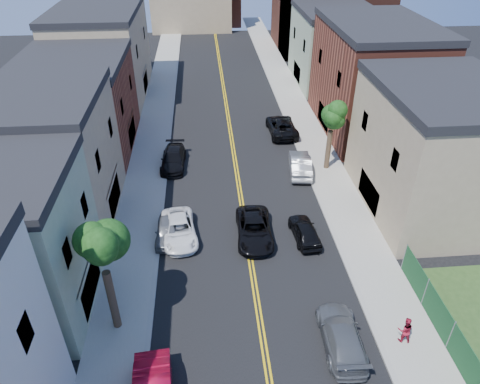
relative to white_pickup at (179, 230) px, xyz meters
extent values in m
cube|color=gray|center=(-3.20, 18.46, -0.61)|extent=(3.20, 100.00, 0.15)
cube|color=gray|center=(12.60, 18.46, -0.61)|extent=(3.20, 100.00, 0.15)
cube|color=gray|center=(-1.45, 18.46, -0.61)|extent=(0.30, 100.00, 0.15)
cube|color=gray|center=(10.85, 18.46, -0.61)|extent=(0.30, 100.00, 0.15)
cube|color=#998466|center=(-9.30, 3.46, 3.82)|extent=(9.00, 10.00, 9.00)
cube|color=brown|center=(-9.30, 14.46, 3.32)|extent=(9.00, 12.00, 8.00)
cube|color=#998466|center=(-9.30, 28.46, 4.07)|extent=(9.00, 16.00, 9.50)
cube|color=#998466|center=(18.70, 2.46, 3.82)|extent=(9.00, 12.00, 9.00)
cube|color=brown|center=(18.70, 16.46, 4.32)|extent=(9.00, 14.00, 10.00)
cube|color=gray|center=(18.70, 30.46, 3.57)|extent=(9.00, 12.00, 8.50)
cube|color=#4C2319|center=(22.20, 46.46, 5.32)|extent=(16.00, 14.00, 12.00)
cube|color=#143F1E|center=(14.20, -12.04, 0.42)|extent=(0.04, 15.00, 1.90)
cylinder|color=#3D311E|center=(-3.20, -7.54, 1.45)|extent=(0.44, 0.44, 3.96)
sphere|color=black|center=(-3.20, -7.54, 5.77)|extent=(5.20, 5.20, 5.20)
sphere|color=black|center=(-2.68, -7.93, 6.81)|extent=(3.90, 3.90, 3.90)
sphere|color=black|center=(-3.72, -7.02, 5.25)|extent=(3.64, 3.64, 3.64)
cylinder|color=#3D311E|center=(12.60, 8.46, 1.23)|extent=(0.44, 0.44, 3.52)
sphere|color=black|center=(12.60, 8.46, 4.97)|extent=(4.40, 4.40, 4.40)
sphere|color=black|center=(13.04, 8.13, 5.85)|extent=(3.30, 3.30, 3.30)
sphere|color=black|center=(12.16, 8.90, 4.53)|extent=(3.08, 3.08, 3.08)
imported|color=white|center=(0.00, 0.00, 0.00)|extent=(2.85, 5.16, 1.37)
imported|color=slate|center=(-0.80, 0.03, -0.01)|extent=(1.70, 4.00, 1.35)
imported|color=black|center=(-0.80, 10.11, 0.04)|extent=(2.27, 5.07, 1.44)
imported|color=#53565A|center=(8.75, -9.76, 0.03)|extent=(2.19, 5.01, 1.43)
imported|color=black|center=(8.69, -0.86, -0.01)|extent=(1.89, 4.06, 1.34)
imported|color=#AAADB1|center=(10.14, 8.07, 0.12)|extent=(2.25, 5.02, 1.60)
imported|color=black|center=(9.84, 15.84, 0.10)|extent=(2.76, 5.74, 1.58)
imported|color=black|center=(5.20, -0.45, 0.04)|extent=(2.56, 5.26, 1.44)
imported|color=maroon|center=(12.09, -9.88, 0.28)|extent=(0.90, 0.76, 1.63)
camera|label=1|loc=(2.14, -24.35, 19.08)|focal=33.01mm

